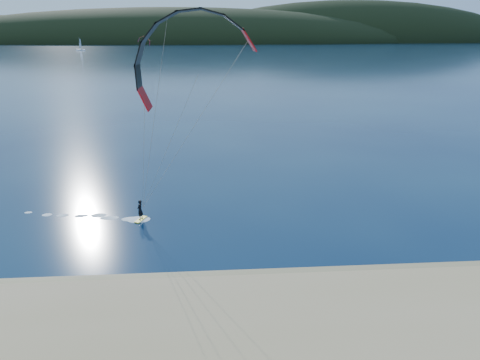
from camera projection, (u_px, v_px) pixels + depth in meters
name	position (u px, v px, depth m)	size (l,w,h in m)	color
ground	(170.00, 331.00, 22.47)	(1800.00, 1800.00, 0.00)	#081A3B
wet_sand	(176.00, 283.00, 26.69)	(220.00, 2.50, 0.10)	#958456
headland	(208.00, 42.00, 723.89)	(1200.00, 310.00, 140.00)	black
kitesurfer_near	(194.00, 80.00, 28.08)	(20.69, 7.48, 16.45)	yellow
kitesurfer_far	(144.00, 43.00, 203.93)	(9.74, 7.00, 13.30)	yellow
sailboat	(81.00, 49.00, 388.40)	(8.14, 5.26, 11.62)	white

